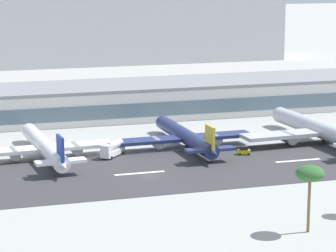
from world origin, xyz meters
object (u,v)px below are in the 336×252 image
Objects in this scene: service_baggage_tug_0 at (244,151)px; terminal_building at (137,99)px; airliner_black_tail_gate_2 at (323,131)px; distant_hotel_block at (142,12)px; service_fuel_truck_1 at (113,149)px; airliner_gold_tail_gate_1 at (187,137)px; airliner_navy_tail_gate_0 at (45,148)px; palm_tree_2 at (310,174)px.

terminal_building is at bearing 117.64° from service_baggage_tug_0.
airliner_black_tail_gate_2 is 14.75× the size of service_baggage_tug_0.
distant_hotel_block is 187.00m from airliner_black_tail_gate_2.
airliner_gold_tail_gate_1 is at bearing 139.98° from service_fuel_truck_1.
palm_tree_2 is at bearing -154.52° from airliner_navy_tail_gate_0.
distant_hotel_block is at bearing -25.87° from airliner_navy_tail_gate_0.
distant_hotel_block reaches higher than service_baggage_tug_0.
service_fuel_truck_1 is 69.47m from palm_tree_2.
service_fuel_truck_1 is (-57.73, 2.40, -1.41)m from airliner_black_tail_gate_2.
distant_hotel_block is 194.47m from service_baggage_tug_0.
terminal_building is 47.91m from airliner_gold_tail_gate_1.
service_baggage_tug_0 is (48.92, -9.87, -1.97)m from airliner_navy_tail_gate_0.
palm_tree_2 is at bearing -89.44° from terminal_building.
palm_tree_2 reaches higher than airliner_navy_tail_gate_0.
service_fuel_truck_1 reaches higher than service_baggage_tug_0.
airliner_gold_tail_gate_1 is 12.61× the size of service_baggage_tug_0.
service_fuel_truck_1 is at bearing 107.74° from palm_tree_2.
airliner_black_tail_gate_2 is at bearing -54.58° from terminal_building.
terminal_building is 60.27m from service_baggage_tug_0.
palm_tree_2 reaches higher than service_baggage_tug_0.
airliner_black_tail_gate_2 is at bearing -90.00° from distant_hotel_block.
distant_hotel_block is 185.40m from airliner_gold_tail_gate_1.
airliner_gold_tail_gate_1 is (-36.91, -180.38, -21.78)m from distant_hotel_block.
terminal_building is 3.33× the size of airliner_black_tail_gate_2.
palm_tree_2 is (37.57, -67.54, 7.78)m from airliner_navy_tail_gate_0.
airliner_black_tail_gate_2 reaches higher than service_baggage_tug_0.
airliner_gold_tail_gate_1 is 21.05m from service_fuel_truck_1.
airliner_navy_tail_gate_0 reaches higher than airliner_gold_tail_gate_1.
airliner_navy_tail_gate_0 is 49.95m from service_baggage_tug_0.
terminal_building is at bearing -0.31° from airliner_gold_tail_gate_1.
terminal_building is 13.86× the size of palm_tree_2.
distant_hotel_block is 17.53× the size of service_fuel_truck_1.
distant_hotel_block is at bearing 98.09° from service_baggage_tug_0.
distant_hotel_block is 2.73× the size of airliner_black_tail_gate_2.
airliner_black_tail_gate_2 is at bearing 129.39° from service_fuel_truck_1.
airliner_black_tail_gate_2 reaches higher than airliner_gold_tail_gate_1.
terminal_building is 49.13× the size of service_baggage_tug_0.
airliner_gold_tail_gate_1 is 69.08m from palm_tree_2.
airliner_navy_tail_gate_0 is 37.39m from airliner_gold_tail_gate_1.
airliner_navy_tail_gate_0 is at bearing -112.26° from distant_hotel_block.
terminal_building is 61.05m from airliner_navy_tail_gate_0.
distant_hotel_block reaches higher than service_fuel_truck_1.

